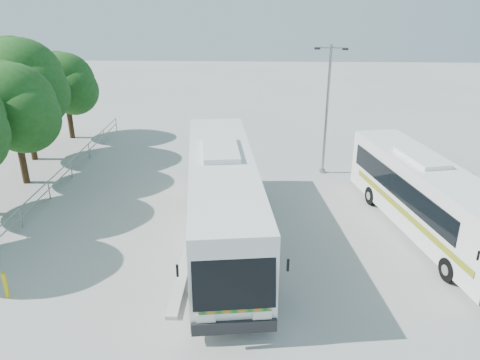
{
  "coord_description": "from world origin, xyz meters",
  "views": [
    {
      "loc": [
        0.36,
        -18.08,
        9.97
      ],
      "look_at": [
        -0.34,
        1.09,
        1.99
      ],
      "focal_mm": 35.0,
      "sensor_mm": 36.0,
      "label": 1
    }
  ],
  "objects_px": {
    "bollard": "(6,285)",
    "tree_far_d": "(23,82)",
    "coach_adjacent": "(428,197)",
    "lamppost": "(327,105)",
    "coach_main": "(222,197)",
    "tree_far_e": "(66,83)",
    "tree_far_c": "(14,106)"
  },
  "relations": [
    {
      "from": "tree_far_c",
      "to": "tree_far_e",
      "type": "xyz_separation_m",
      "value": [
        -0.51,
        8.2,
        -0.37
      ]
    },
    {
      "from": "tree_far_d",
      "to": "coach_adjacent",
      "type": "bearing_deg",
      "value": -22.25
    },
    {
      "from": "coach_main",
      "to": "coach_adjacent",
      "type": "relative_size",
      "value": 1.16
    },
    {
      "from": "coach_adjacent",
      "to": "bollard",
      "type": "xyz_separation_m",
      "value": [
        -15.85,
        -5.2,
        -1.19
      ]
    },
    {
      "from": "tree_far_d",
      "to": "lamppost",
      "type": "height_order",
      "value": "tree_far_d"
    },
    {
      "from": "tree_far_e",
      "to": "lamppost",
      "type": "height_order",
      "value": "lamppost"
    },
    {
      "from": "coach_adjacent",
      "to": "bollard",
      "type": "height_order",
      "value": "coach_adjacent"
    },
    {
      "from": "tree_far_c",
      "to": "coach_main",
      "type": "relative_size",
      "value": 0.5
    },
    {
      "from": "tree_far_d",
      "to": "coach_adjacent",
      "type": "distance_m",
      "value": 22.9
    },
    {
      "from": "coach_main",
      "to": "bollard",
      "type": "height_order",
      "value": "coach_main"
    },
    {
      "from": "tree_far_d",
      "to": "bollard",
      "type": "bearing_deg",
      "value": -69.53
    },
    {
      "from": "tree_far_e",
      "to": "coach_adjacent",
      "type": "bearing_deg",
      "value": -32.8
    },
    {
      "from": "coach_main",
      "to": "bollard",
      "type": "bearing_deg",
      "value": -156.05
    },
    {
      "from": "bollard",
      "to": "coach_adjacent",
      "type": "bearing_deg",
      "value": 18.15
    },
    {
      "from": "tree_far_d",
      "to": "bollard",
      "type": "relative_size",
      "value": 7.46
    },
    {
      "from": "tree_far_d",
      "to": "tree_far_e",
      "type": "distance_m",
      "value": 4.65
    },
    {
      "from": "coach_main",
      "to": "tree_far_e",
      "type": "bearing_deg",
      "value": 122.67
    },
    {
      "from": "lamppost",
      "to": "bollard",
      "type": "relative_size",
      "value": 7.3
    },
    {
      "from": "tree_far_d",
      "to": "coach_main",
      "type": "height_order",
      "value": "tree_far_d"
    },
    {
      "from": "tree_far_d",
      "to": "coach_main",
      "type": "xyz_separation_m",
      "value": [
        12.31,
        -9.47,
        -2.87
      ]
    },
    {
      "from": "coach_adjacent",
      "to": "tree_far_c",
      "type": "bearing_deg",
      "value": 154.19
    },
    {
      "from": "tree_far_c",
      "to": "tree_far_e",
      "type": "distance_m",
      "value": 8.22
    },
    {
      "from": "lamppost",
      "to": "tree_far_d",
      "type": "bearing_deg",
      "value": -176.77
    },
    {
      "from": "tree_far_c",
      "to": "coach_adjacent",
      "type": "relative_size",
      "value": 0.58
    },
    {
      "from": "tree_far_c",
      "to": "tree_far_d",
      "type": "height_order",
      "value": "tree_far_d"
    },
    {
      "from": "bollard",
      "to": "tree_far_d",
      "type": "bearing_deg",
      "value": 110.47
    },
    {
      "from": "tree_far_d",
      "to": "lamppost",
      "type": "distance_m",
      "value": 17.61
    },
    {
      "from": "tree_far_d",
      "to": "bollard",
      "type": "height_order",
      "value": "tree_far_d"
    },
    {
      "from": "tree_far_c",
      "to": "tree_far_e",
      "type": "height_order",
      "value": "tree_far_c"
    },
    {
      "from": "lamppost",
      "to": "tree_far_e",
      "type": "bearing_deg",
      "value": 168.53
    },
    {
      "from": "coach_main",
      "to": "coach_adjacent",
      "type": "height_order",
      "value": "coach_main"
    },
    {
      "from": "tree_far_c",
      "to": "coach_adjacent",
      "type": "xyz_separation_m",
      "value": [
        19.81,
        -4.89,
        -2.58
      ]
    }
  ]
}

